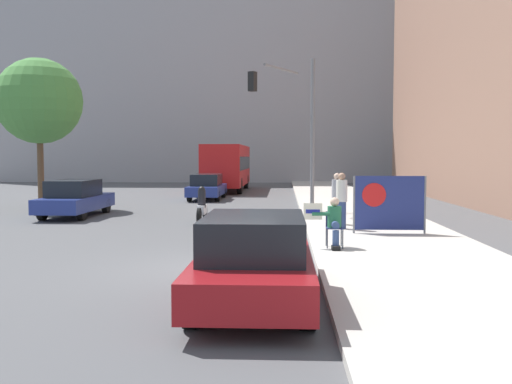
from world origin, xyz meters
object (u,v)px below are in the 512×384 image
Objects in this scene: car_on_road_nearest at (75,198)px; street_tree_near_curb at (39,101)px; parked_car_curbside at (255,259)px; protest_banner at (389,203)px; car_on_road_midblock at (207,187)px; pedestrian_behind at (337,198)px; seated_protester at (334,221)px; city_bus_on_road at (227,165)px; motorcycle_on_road at (202,207)px; jogger_on_sidewalk at (342,200)px; traffic_light_pole at (290,110)px.

car_on_road_nearest is 0.69× the size of street_tree_near_curb.
protest_banner is at bearing 65.09° from parked_car_curbside.
protest_banner is 16.45m from car_on_road_midblock.
pedestrian_behind reaches higher than protest_banner.
street_tree_near_curb reaches higher than seated_protester.
car_on_road_nearest is at bearing -49.30° from street_tree_near_curb.
seated_protester is 0.73× the size of pedestrian_behind.
protest_banner reaches higher than parked_car_curbside.
street_tree_near_curb is (-7.11, -14.01, 3.05)m from city_bus_on_road.
pedestrian_behind reaches higher than car_on_road_midblock.
street_tree_near_curb reaches higher than motorcycle_on_road.
protest_banner is 0.44× the size of car_on_road_midblock.
street_tree_near_curb reaches higher than protest_banner.
protest_banner is (1.25, -1.01, 0.00)m from jogger_on_sidewalk.
city_bus_on_road reaches higher than pedestrian_behind.
protest_banner is 1.01× the size of motorcycle_on_road.
street_tree_near_curb reaches higher than traffic_light_pole.
jogger_on_sidewalk is at bearing 99.03° from seated_protester.
protest_banner is (1.29, -2.26, 0.03)m from pedestrian_behind.
city_bus_on_road is at bearing 87.61° from car_on_road_midblock.
seated_protester is 3.26m from protest_banner.
car_on_road_midblock is (-6.03, 13.74, -0.32)m from jogger_on_sidewalk.
parked_car_curbside is at bearing -59.23° from car_on_road_nearest.
car_on_road_nearest reaches higher than car_on_road_midblock.
motorcycle_on_road is (-5.95, 3.57, -0.47)m from protest_banner.
pedestrian_behind is 0.80× the size of protest_banner.
jogger_on_sidewalk is (0.56, 3.71, 0.22)m from seated_protester.
city_bus_on_road is 4.88× the size of motorcycle_on_road.
seated_protester is 12.53m from car_on_road_nearest.
car_on_road_nearest is at bearing -113.39° from car_on_road_midblock.
jogger_on_sidewalk is at bearing 141.22° from protest_banner.
car_on_road_midblock is at bearing 96.81° from motorcycle_on_road.
car_on_road_midblock is at bearing -36.89° from jogger_on_sidewalk.
jogger_on_sidewalk is 0.38× the size of parked_car_curbside.
seated_protester is 0.26× the size of car_on_road_midblock.
seated_protester reaches higher than motorcycle_on_road.
parked_car_curbside is (-0.71, -14.85, -3.58)m from traffic_light_pole.
motorcycle_on_road is at bearing -130.14° from traffic_light_pole.
car_on_road_nearest is 5.67m from motorcycle_on_road.
seated_protester is 26.00m from city_bus_on_road.
pedestrian_behind is at bearing -27.04° from street_tree_near_curb.
traffic_light_pole is 16.19m from city_bus_on_road.
car_on_road_midblock is 0.71× the size of street_tree_near_curb.
pedestrian_behind reaches higher than motorcycle_on_road.
traffic_light_pole is 1.29× the size of car_on_road_midblock.
jogger_on_sidewalk is 8.83m from parked_car_curbside.
parked_car_curbside is (-2.21, -9.78, -0.28)m from pedestrian_behind.
protest_banner is at bearing -69.20° from traffic_light_pole.
street_tree_near_curb is (-12.80, 7.76, 3.83)m from jogger_on_sidewalk.
parked_car_curbside is 0.98× the size of car_on_road_nearest.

